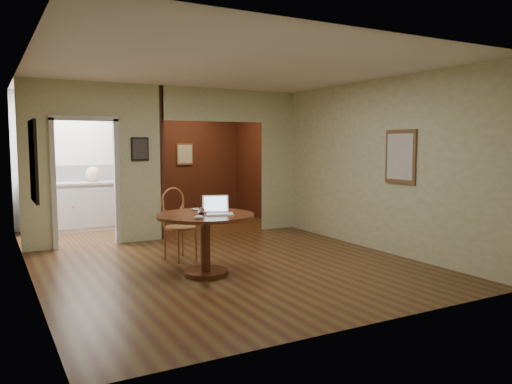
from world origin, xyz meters
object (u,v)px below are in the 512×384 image
open_laptop (218,209)px  closed_laptop (206,209)px  chair (177,220)px  dining_table (205,230)px

open_laptop → closed_laptop: size_ratio=1.20×
chair → dining_table: bearing=-106.1°
chair → open_laptop: chair is taller
dining_table → open_laptop: 0.32m
chair → open_laptop: 1.12m
chair → open_laptop: size_ratio=2.62×
chair → open_laptop: (0.16, -1.07, 0.27)m
closed_laptop → dining_table: bearing=-111.9°
open_laptop → dining_table: bearing=166.8°
dining_table → closed_laptop: closed_laptop is taller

